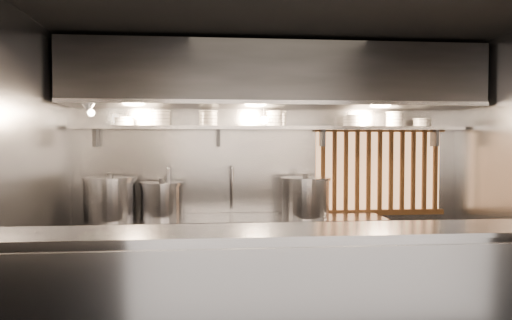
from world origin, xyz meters
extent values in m
plane|color=black|center=(0.00, 0.00, 2.80)|extent=(4.50, 4.50, 0.00)
plane|color=gray|center=(0.00, 1.50, 1.40)|extent=(4.50, 0.00, 4.50)
plane|color=gray|center=(-2.25, 0.00, 1.40)|extent=(0.00, 3.00, 3.00)
cube|color=#9E9EA3|center=(0.00, -0.95, 0.55)|extent=(4.50, 0.50, 1.10)
cube|color=#9E9EA3|center=(0.00, -0.95, 1.11)|extent=(4.50, 0.56, 0.03)
cube|color=#9E9EA3|center=(-0.30, 1.13, 0.45)|extent=(3.00, 0.70, 0.90)
cube|color=#9E9EA3|center=(0.00, 1.32, 1.88)|extent=(4.40, 0.34, 0.04)
cube|color=#2D2D30|center=(0.00, 1.10, 2.42)|extent=(4.40, 0.80, 0.65)
cube|color=#9E9EA3|center=(0.00, 0.70, 2.12)|extent=(4.40, 0.03, 0.04)
cube|color=#FFB372|center=(1.30, 1.48, 1.38)|extent=(1.50, 0.02, 0.92)
cube|color=brown|center=(1.30, 1.43, 1.87)|extent=(1.56, 0.06, 0.06)
cube|color=brown|center=(1.30, 1.43, 0.89)|extent=(1.56, 0.06, 0.06)
cube|color=brown|center=(0.62, 1.43, 1.38)|extent=(0.04, 0.04, 0.92)
cube|color=brown|center=(0.75, 1.43, 1.38)|extent=(0.04, 0.04, 0.92)
cube|color=brown|center=(0.89, 1.43, 1.38)|extent=(0.04, 0.04, 0.92)
cube|color=brown|center=(1.03, 1.43, 1.38)|extent=(0.04, 0.04, 0.92)
cube|color=brown|center=(1.16, 1.43, 1.38)|extent=(0.04, 0.04, 0.92)
cube|color=brown|center=(1.30, 1.43, 1.38)|extent=(0.04, 0.04, 0.92)
cube|color=brown|center=(1.44, 1.43, 1.38)|extent=(0.04, 0.04, 0.92)
cube|color=brown|center=(1.57, 1.43, 1.38)|extent=(0.04, 0.04, 0.92)
cube|color=brown|center=(1.71, 1.43, 1.38)|extent=(0.04, 0.04, 0.92)
cube|color=brown|center=(1.85, 1.43, 1.38)|extent=(0.04, 0.04, 0.92)
cube|color=brown|center=(1.98, 1.43, 1.38)|extent=(0.05, 0.04, 0.92)
cylinder|color=silver|center=(-1.15, 1.45, 1.19)|extent=(0.03, 0.03, 0.48)
sphere|color=silver|center=(-1.15, 1.45, 1.43)|extent=(0.04, 0.04, 0.04)
cylinder|color=silver|center=(-1.15, 1.32, 1.43)|extent=(0.03, 0.26, 0.03)
sphere|color=silver|center=(-1.15, 1.19, 1.43)|extent=(0.04, 0.04, 0.04)
cylinder|color=silver|center=(-1.15, 1.19, 1.36)|extent=(0.03, 0.03, 0.14)
cylinder|color=silver|center=(-0.45, 1.45, 1.19)|extent=(0.03, 0.03, 0.48)
sphere|color=silver|center=(-0.45, 1.45, 1.43)|extent=(0.04, 0.04, 0.04)
cylinder|color=silver|center=(-0.45, 1.32, 1.43)|extent=(0.03, 0.26, 0.03)
sphere|color=silver|center=(-0.45, 1.19, 1.43)|extent=(0.04, 0.04, 0.04)
cylinder|color=silver|center=(-0.45, 1.19, 1.36)|extent=(0.03, 0.03, 0.14)
cone|color=#9E9EA3|center=(-1.90, 0.85, 2.07)|extent=(0.25, 0.27, 0.20)
sphere|color=#FFE0B2|center=(-1.87, 0.83, 2.01)|extent=(0.07, 0.07, 0.07)
cylinder|color=#2D2D30|center=(-1.90, 0.95, 2.15)|extent=(0.02, 0.22, 0.02)
cylinder|color=#2D2D30|center=(-0.10, 1.20, 2.04)|extent=(0.01, 0.01, 0.12)
sphere|color=#FFE0B2|center=(-0.10, 1.20, 1.96)|extent=(0.09, 0.09, 0.09)
cylinder|color=#9E9EA3|center=(-1.75, 1.10, 1.11)|extent=(0.59, 0.59, 0.42)
cylinder|color=#9E9EA3|center=(-1.75, 1.10, 1.34)|extent=(0.62, 0.62, 0.03)
cylinder|color=#2D2D30|center=(-1.75, 1.10, 1.37)|extent=(0.06, 0.06, 0.04)
cylinder|color=#9E9EA3|center=(-1.22, 1.18, 1.08)|extent=(0.58, 0.58, 0.36)
cylinder|color=#9E9EA3|center=(-1.22, 1.18, 1.27)|extent=(0.62, 0.62, 0.03)
cylinder|color=#2D2D30|center=(-1.22, 1.18, 1.31)|extent=(0.06, 0.06, 0.04)
cylinder|color=#9E9EA3|center=(0.35, 1.10, 1.10)|extent=(0.59, 0.59, 0.40)
cylinder|color=#9E9EA3|center=(0.35, 1.10, 1.32)|extent=(0.62, 0.62, 0.03)
cylinder|color=#2D2D30|center=(0.35, 1.10, 1.35)|extent=(0.06, 0.06, 0.04)
cylinder|color=silver|center=(-1.63, 1.32, 1.92)|extent=(0.21, 0.21, 0.03)
cylinder|color=silver|center=(-1.63, 1.32, 1.96)|extent=(0.21, 0.21, 0.03)
cylinder|color=silver|center=(-1.63, 1.32, 1.99)|extent=(0.22, 0.22, 0.01)
cylinder|color=silver|center=(-1.23, 1.32, 1.92)|extent=(0.20, 0.20, 0.03)
cylinder|color=silver|center=(-1.23, 1.32, 1.96)|extent=(0.20, 0.20, 0.03)
cylinder|color=silver|center=(-1.23, 1.32, 2.00)|extent=(0.20, 0.20, 0.03)
cylinder|color=silver|center=(-1.23, 1.32, 2.03)|extent=(0.20, 0.20, 0.03)
cylinder|color=silver|center=(-1.23, 1.32, 2.06)|extent=(0.22, 0.22, 0.01)
cylinder|color=silver|center=(-0.71, 1.32, 1.92)|extent=(0.20, 0.20, 0.03)
cylinder|color=silver|center=(-0.71, 1.32, 1.96)|extent=(0.20, 0.20, 0.03)
cylinder|color=silver|center=(-0.71, 1.32, 2.00)|extent=(0.20, 0.20, 0.03)
cylinder|color=silver|center=(-0.71, 1.32, 2.03)|extent=(0.20, 0.20, 0.03)
cylinder|color=silver|center=(-0.71, 1.32, 2.06)|extent=(0.21, 0.21, 0.01)
cylinder|color=silver|center=(0.05, 1.32, 1.92)|extent=(0.22, 0.22, 0.03)
cylinder|color=silver|center=(0.05, 1.32, 1.96)|extent=(0.22, 0.22, 0.03)
cylinder|color=silver|center=(0.05, 1.32, 2.00)|extent=(0.22, 0.22, 0.03)
cylinder|color=silver|center=(0.05, 1.32, 2.03)|extent=(0.22, 0.22, 0.03)
cylinder|color=silver|center=(0.05, 1.32, 2.06)|extent=(0.24, 0.24, 0.01)
cylinder|color=silver|center=(0.92, 1.32, 1.92)|extent=(0.19, 0.19, 0.03)
cylinder|color=silver|center=(0.92, 1.32, 1.96)|extent=(0.19, 0.19, 0.03)
cylinder|color=silver|center=(0.92, 1.32, 2.00)|extent=(0.19, 0.19, 0.03)
cylinder|color=silver|center=(0.92, 1.32, 2.02)|extent=(0.21, 0.21, 0.01)
cylinder|color=silver|center=(1.43, 1.32, 1.92)|extent=(0.18, 0.18, 0.03)
cylinder|color=silver|center=(1.43, 1.32, 1.96)|extent=(0.18, 0.18, 0.03)
cylinder|color=silver|center=(1.43, 1.32, 2.00)|extent=(0.18, 0.18, 0.03)
cylinder|color=silver|center=(1.43, 1.32, 2.03)|extent=(0.18, 0.18, 0.03)
cylinder|color=silver|center=(1.43, 1.32, 2.06)|extent=(0.20, 0.20, 0.01)
cylinder|color=silver|center=(1.76, 1.32, 1.92)|extent=(0.21, 0.21, 0.03)
cylinder|color=silver|center=(1.76, 1.32, 1.96)|extent=(0.21, 0.21, 0.03)
cylinder|color=silver|center=(1.76, 1.32, 1.99)|extent=(0.22, 0.22, 0.01)
camera|label=1|loc=(-0.73, -4.26, 1.71)|focal=35.00mm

